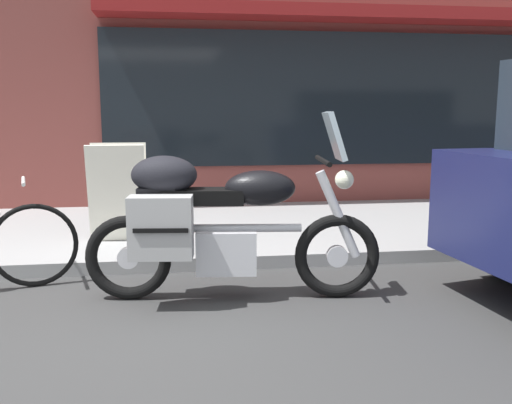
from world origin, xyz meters
name	(u,v)px	position (x,y,z in m)	size (l,w,h in m)	color
ground_plane	(118,336)	(0.00, 0.00, 0.00)	(80.00, 80.00, 0.00)	#353535
touring_motorcycle	(216,221)	(0.66, 0.61, 0.60)	(2.20, 0.62, 1.40)	black
sandwich_board_sign	(118,192)	(-0.19, 2.20, 0.60)	(0.55, 0.42, 0.96)	silver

